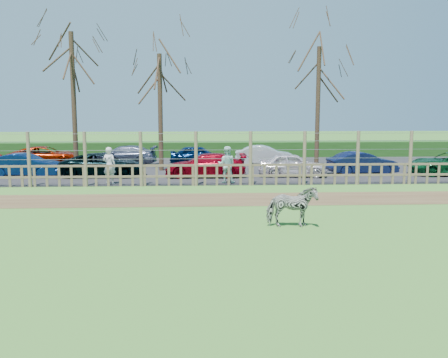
{
  "coord_description": "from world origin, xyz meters",
  "views": [
    {
      "loc": [
        0.13,
        -14.69,
        3.58
      ],
      "look_at": [
        1.0,
        2.5,
        1.1
      ],
      "focal_mm": 40.0,
      "sensor_mm": 36.0,
      "label": 1
    }
  ],
  "objects_px": {
    "car_3": "(206,165)",
    "car_9": "(123,155)",
    "tree_mid": "(160,84)",
    "car_4": "(293,165)",
    "tree_left": "(72,68)",
    "car_10": "(198,155)",
    "crow": "(311,194)",
    "car_8": "(46,156)",
    "visitor_a": "(109,166)",
    "car_11": "(265,155)",
    "tree_right": "(319,78)",
    "car_1": "(25,165)",
    "zebra": "(292,207)",
    "car_2": "(104,165)",
    "visitor_b": "(227,165)",
    "car_5": "(362,163)"
  },
  "relations": [
    {
      "from": "visitor_a",
      "to": "car_5",
      "type": "height_order",
      "value": "visitor_a"
    },
    {
      "from": "car_2",
      "to": "car_8",
      "type": "xyz_separation_m",
      "value": [
        -4.38,
        4.79,
        0.0
      ]
    },
    {
      "from": "tree_mid",
      "to": "crow",
      "type": "distance_m",
      "value": 11.77
    },
    {
      "from": "car_3",
      "to": "car_9",
      "type": "bearing_deg",
      "value": -136.58
    },
    {
      "from": "tree_right",
      "to": "visitor_a",
      "type": "height_order",
      "value": "tree_right"
    },
    {
      "from": "car_1",
      "to": "car_8",
      "type": "relative_size",
      "value": 0.84
    },
    {
      "from": "car_9",
      "to": "car_4",
      "type": "bearing_deg",
      "value": 62.7
    },
    {
      "from": "visitor_a",
      "to": "visitor_b",
      "type": "height_order",
      "value": "same"
    },
    {
      "from": "tree_right",
      "to": "crow",
      "type": "relative_size",
      "value": 26.6
    },
    {
      "from": "crow",
      "to": "car_8",
      "type": "relative_size",
      "value": 0.06
    },
    {
      "from": "car_3",
      "to": "car_10",
      "type": "bearing_deg",
      "value": -175.22
    },
    {
      "from": "tree_mid",
      "to": "zebra",
      "type": "distance_m",
      "value": 15.1
    },
    {
      "from": "crow",
      "to": "car_9",
      "type": "distance_m",
      "value": 14.47
    },
    {
      "from": "zebra",
      "to": "visitor_a",
      "type": "xyz_separation_m",
      "value": [
        -6.93,
        8.67,
        0.27
      ]
    },
    {
      "from": "tree_left",
      "to": "car_4",
      "type": "xyz_separation_m",
      "value": [
        11.46,
        -1.86,
        -4.98
      ]
    },
    {
      "from": "crow",
      "to": "car_1",
      "type": "bearing_deg",
      "value": 155.56
    },
    {
      "from": "tree_left",
      "to": "tree_mid",
      "type": "bearing_deg",
      "value": 12.53
    },
    {
      "from": "car_1",
      "to": "car_3",
      "type": "xyz_separation_m",
      "value": [
        9.23,
        -0.43,
        0.0
      ]
    },
    {
      "from": "visitor_a",
      "to": "car_4",
      "type": "relative_size",
      "value": 0.49
    },
    {
      "from": "car_5",
      "to": "tree_right",
      "type": "bearing_deg",
      "value": 27.51
    },
    {
      "from": "car_2",
      "to": "car_3",
      "type": "relative_size",
      "value": 1.04
    },
    {
      "from": "car_11",
      "to": "visitor_a",
      "type": "bearing_deg",
      "value": 136.33
    },
    {
      "from": "tree_right",
      "to": "zebra",
      "type": "distance_m",
      "value": 15.43
    },
    {
      "from": "zebra",
      "to": "car_5",
      "type": "xyz_separation_m",
      "value": [
        5.89,
        11.36,
        0.01
      ]
    },
    {
      "from": "car_5",
      "to": "zebra",
      "type": "bearing_deg",
      "value": 147.27
    },
    {
      "from": "tree_mid",
      "to": "car_9",
      "type": "distance_m",
      "value": 5.62
    },
    {
      "from": "tree_left",
      "to": "car_11",
      "type": "relative_size",
      "value": 2.16
    },
    {
      "from": "visitor_b",
      "to": "car_4",
      "type": "distance_m",
      "value": 4.06
    },
    {
      "from": "tree_mid",
      "to": "crow",
      "type": "bearing_deg",
      "value": -51.83
    },
    {
      "from": "tree_right",
      "to": "tree_left",
      "type": "bearing_deg",
      "value": -173.66
    },
    {
      "from": "visitor_a",
      "to": "car_11",
      "type": "relative_size",
      "value": 0.47
    },
    {
      "from": "zebra",
      "to": "car_2",
      "type": "bearing_deg",
      "value": 35.24
    },
    {
      "from": "tree_mid",
      "to": "car_1",
      "type": "distance_m",
      "value": 8.32
    },
    {
      "from": "car_4",
      "to": "car_8",
      "type": "relative_size",
      "value": 0.82
    },
    {
      "from": "car_8",
      "to": "car_11",
      "type": "distance_m",
      "value": 13.38
    },
    {
      "from": "tree_mid",
      "to": "car_4",
      "type": "distance_m",
      "value": 8.63
    },
    {
      "from": "visitor_a",
      "to": "car_11",
      "type": "bearing_deg",
      "value": -121.03
    },
    {
      "from": "car_8",
      "to": "car_10",
      "type": "xyz_separation_m",
      "value": [
        9.29,
        0.18,
        0.0
      ]
    },
    {
      "from": "tree_mid",
      "to": "car_3",
      "type": "bearing_deg",
      "value": -48.57
    },
    {
      "from": "car_4",
      "to": "car_8",
      "type": "height_order",
      "value": "same"
    },
    {
      "from": "crow",
      "to": "car_8",
      "type": "distance_m",
      "value": 17.66
    },
    {
      "from": "zebra",
      "to": "car_3",
      "type": "bearing_deg",
      "value": 13.7
    },
    {
      "from": "tree_right",
      "to": "car_2",
      "type": "distance_m",
      "value": 12.97
    },
    {
      "from": "visitor_b",
      "to": "visitor_a",
      "type": "bearing_deg",
      "value": 11.78
    },
    {
      "from": "tree_left",
      "to": "car_11",
      "type": "distance_m",
      "value": 12.24
    },
    {
      "from": "tree_right",
      "to": "zebra",
      "type": "xyz_separation_m",
      "value": [
        -4.1,
        -14.14,
        -4.61
      ]
    },
    {
      "from": "zebra",
      "to": "car_10",
      "type": "distance_m",
      "value": 16.54
    },
    {
      "from": "tree_right",
      "to": "car_11",
      "type": "relative_size",
      "value": 2.02
    },
    {
      "from": "tree_right",
      "to": "car_9",
      "type": "height_order",
      "value": "tree_right"
    },
    {
      "from": "car_8",
      "to": "car_10",
      "type": "bearing_deg",
      "value": -94.39
    }
  ]
}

